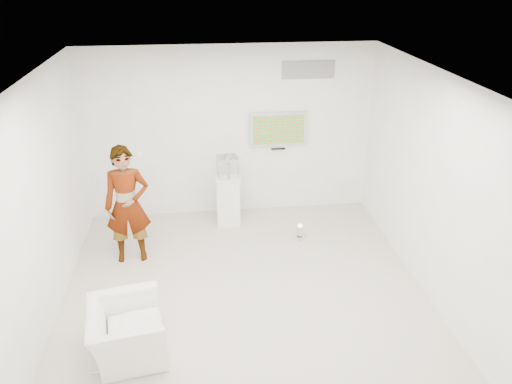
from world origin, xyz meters
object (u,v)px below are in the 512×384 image
at_px(tv, 278,129).
at_px(pedestal, 229,199).
at_px(floor_uplight, 300,232).
at_px(armchair, 127,331).
at_px(person, 128,205).

xyz_separation_m(tv, pedestal, (-0.92, -0.43, -1.10)).
relative_size(pedestal, floor_uplight, 3.45).
bearing_deg(tv, armchair, -123.64).
height_order(tv, pedestal, tv).
distance_m(armchair, floor_uplight, 3.47).
height_order(tv, floor_uplight, tv).
xyz_separation_m(person, armchair, (0.15, -2.09, -0.60)).
bearing_deg(tv, pedestal, -155.22).
bearing_deg(person, pedestal, 27.92).
xyz_separation_m(armchair, floor_uplight, (2.54, 2.36, -0.18)).
bearing_deg(floor_uplight, armchair, -137.04).
xyz_separation_m(tv, person, (-2.48, -1.41, -0.63)).
height_order(tv, armchair, tv).
bearing_deg(armchair, floor_uplight, -56.01).
height_order(person, pedestal, person).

